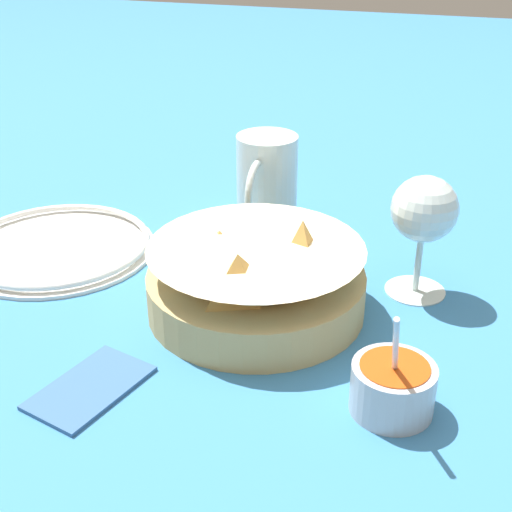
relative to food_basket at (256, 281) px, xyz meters
name	(u,v)px	position (x,y,z in m)	size (l,w,h in m)	color
ground_plane	(220,313)	(0.02, -0.03, -0.03)	(4.00, 4.00, 0.00)	teal
food_basket	(256,281)	(0.00, 0.00, 0.00)	(0.23, 0.23, 0.10)	tan
sauce_cup	(393,386)	(0.12, 0.16, -0.01)	(0.08, 0.07, 0.12)	#B7B7BC
wine_glass	(424,213)	(-0.09, 0.16, 0.06)	(0.07, 0.07, 0.13)	silver
beer_mug	(266,184)	(-0.21, -0.05, 0.02)	(0.12, 0.08, 0.12)	silver
side_plate	(57,246)	(-0.06, -0.27, -0.03)	(0.24, 0.24, 0.01)	white
napkin	(90,386)	(0.17, -0.10, -0.03)	(0.12, 0.09, 0.01)	#38608E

